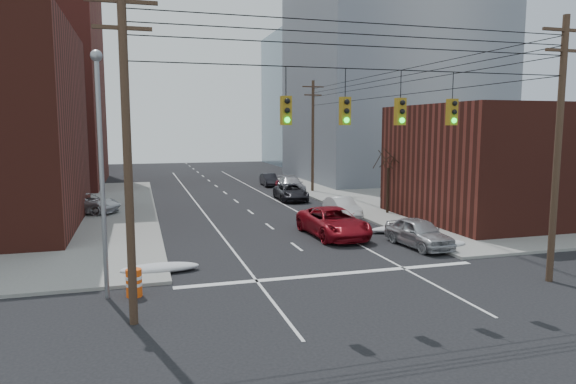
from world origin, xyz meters
TOP-DOWN VIEW (x-y plane):
  - ground at (0.00, 0.00)m, footprint 160.00×160.00m
  - sidewalk_ne at (27.00, 27.00)m, footprint 40.00×40.00m
  - building_brick_far at (-26.00, 74.00)m, footprint 22.00×18.00m
  - building_office at (22.00, 44.00)m, footprint 22.00×20.00m
  - building_glass at (24.00, 70.00)m, footprint 20.00×18.00m
  - building_storefront at (18.00, 16.00)m, footprint 16.00×12.00m
  - utility_pole_left at (-8.50, 3.00)m, footprint 2.20×0.28m
  - utility_pole_right at (8.50, 3.00)m, footprint 2.20×0.28m
  - utility_pole_far at (8.50, 34.00)m, footprint 2.20×0.28m
  - traffic_signals at (0.10, 2.97)m, footprint 17.00×0.42m
  - street_light at (-9.50, 6.00)m, footprint 0.44×0.44m
  - bare_tree at (9.59, 20.00)m, footprint 2.09×2.20m
  - snow_nw at (-7.40, 9.00)m, footprint 3.50×1.08m
  - snow_ne at (7.40, 9.50)m, footprint 3.00×1.08m
  - snow_east_far at (7.40, 14.00)m, footprint 4.00×1.08m
  - red_pickup at (2.90, 13.94)m, footprint 3.09×6.28m
  - parked_car_a at (6.40, 10.12)m, footprint 2.28×4.80m
  - parked_car_b at (5.94, 19.96)m, footprint 1.57×4.37m
  - parked_car_c at (4.80, 29.17)m, footprint 2.75×5.37m
  - parked_car_d at (6.40, 34.46)m, footprint 2.70×5.57m
  - parked_car_e at (6.37, 36.12)m, footprint 1.63×3.70m
  - parked_car_f at (5.65, 40.50)m, footprint 1.66×4.23m
  - lot_car_a at (-14.93, 19.74)m, footprint 3.89×1.47m
  - lot_car_b at (-12.15, 26.14)m, footprint 5.85×4.46m
  - lot_car_c at (-16.21, 21.60)m, footprint 5.63×2.92m
  - construction_barrel at (-8.50, 5.89)m, footprint 0.80×0.80m

SIDE VIEW (x-z plane):
  - ground at x=0.00m, z-range 0.00..0.00m
  - sidewalk_ne at x=27.00m, z-range 0.00..0.15m
  - snow_nw at x=-7.40m, z-range 0.00..0.42m
  - snow_ne at x=7.40m, z-range 0.00..0.42m
  - snow_east_far at x=7.40m, z-range 0.00..0.42m
  - construction_barrel at x=-8.50m, z-range 0.02..1.10m
  - parked_car_e at x=6.37m, z-range 0.00..1.24m
  - parked_car_f at x=5.65m, z-range 0.00..1.37m
  - parked_car_b at x=5.94m, z-range 0.00..1.44m
  - parked_car_c at x=4.80m, z-range 0.00..1.45m
  - parked_car_d at x=6.40m, z-range 0.00..1.56m
  - lot_car_a at x=-14.93m, z-range 0.15..1.42m
  - parked_car_a at x=6.40m, z-range 0.00..1.59m
  - red_pickup at x=2.90m, z-range 0.00..1.71m
  - lot_car_b at x=-12.15m, z-range 0.15..1.63m
  - lot_car_c at x=-16.21m, z-range 0.15..1.71m
  - bare_tree at x=9.59m, z-range -0.15..4.79m
  - building_storefront at x=18.00m, z-range 0.00..8.00m
  - street_light at x=-9.50m, z-range 0.88..10.20m
  - utility_pole_left at x=-8.50m, z-range 0.28..11.28m
  - utility_pole_right at x=8.50m, z-range 0.28..11.28m
  - utility_pole_far at x=8.50m, z-range 0.28..11.28m
  - building_brick_far at x=-26.00m, z-range 0.00..12.00m
  - traffic_signals at x=0.10m, z-range 6.16..8.18m
  - building_glass at x=24.00m, z-range 0.00..22.00m
  - building_office at x=22.00m, z-range 0.00..25.00m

